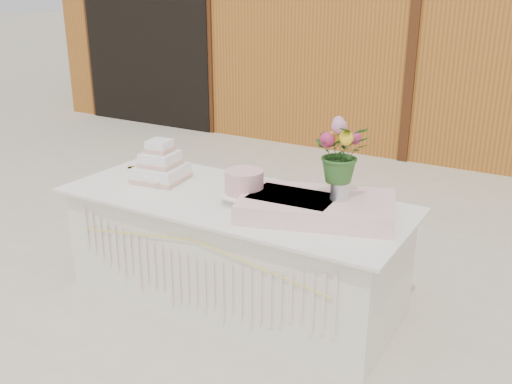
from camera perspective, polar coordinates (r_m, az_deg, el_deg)
ground at (r=4.18m, az=-2.13°, el=-10.53°), size 80.00×80.00×0.00m
barn at (r=9.24m, az=19.06°, el=16.13°), size 12.60×4.60×3.30m
cake_table at (r=4.00m, az=-2.24°, el=-5.77°), size 2.40×1.00×0.77m
wedding_cake at (r=4.22m, az=-9.52°, el=2.49°), size 0.38×0.38×0.31m
pink_cake_stand at (r=3.69m, az=-1.20°, el=0.64°), size 0.32×0.32×0.23m
satin_runner at (r=3.56m, az=6.05°, el=-1.46°), size 1.07×0.81×0.12m
flower_vase at (r=3.50m, az=8.41°, el=0.53°), size 0.12×0.12×0.16m
bouquet at (r=3.42m, az=8.64°, el=4.70°), size 0.42×0.40×0.36m
loose_flowers at (r=4.56m, az=-11.97°, el=2.37°), size 0.23×0.38×0.02m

